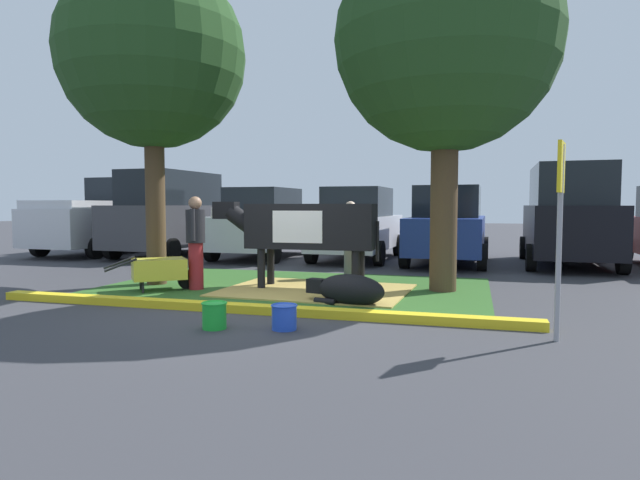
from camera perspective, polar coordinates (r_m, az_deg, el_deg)
The scene contains 20 objects.
ground_plane at distance 8.16m, azimuth -7.22°, elevation -7.12°, with size 80.00×80.00×0.00m, color #38383D.
grass_island at distance 9.98m, azimuth -2.81°, elevation -5.05°, with size 6.95×4.37×0.02m, color #2D5B23.
curb_yellow at distance 7.83m, azimuth -8.38°, elevation -7.15°, with size 8.15×0.24×0.12m, color yellow.
hay_bedding at distance 9.53m, azimuth -0.50°, elevation -5.37°, with size 3.20×2.40×0.04m, color tan.
shade_tree_left at distance 11.09m, azimuth -17.31°, elevation 18.07°, with size 3.48×3.48×6.08m.
shade_tree_right at distance 10.10m, azimuth 13.22°, elevation 19.79°, with size 3.86×3.86×6.31m.
cow_holstein at distance 9.68m, azimuth -1.57°, elevation 1.39°, with size 3.14×0.75×1.59m.
calf_lying at distance 8.25m, azimuth 3.05°, elevation -5.29°, with size 1.33×0.73×0.48m.
person_handler at distance 9.87m, azimuth -13.03°, elevation 0.01°, with size 0.34×0.51×1.68m.
person_visitor_near at distance 11.19m, azimuth 3.24°, elevation 0.30°, with size 0.53×0.34×1.61m.
wheelbarrow at distance 9.97m, azimuth -16.52°, elevation -3.02°, with size 1.42×1.28×0.63m.
parking_sign at distance 6.53m, azimuth 24.08°, elevation 3.74°, with size 0.14×0.44×2.23m.
bucket_green at distance 6.85m, azimuth -11.12°, elevation -7.78°, with size 0.32×0.32×0.33m.
bucket_blue at distance 6.70m, azimuth -3.81°, elevation -8.07°, with size 0.33×0.33×0.31m.
pickup_truck_maroon at distance 18.62m, azimuth -21.37°, elevation 2.18°, with size 2.35×5.46×2.42m.
suv_dark_grey at distance 16.83m, azimuth -15.43°, elevation 2.70°, with size 2.23×4.66×2.52m.
sedan_silver at distance 15.72m, azimuth -5.98°, elevation 1.71°, with size 2.13×4.45×2.02m.
hatchback_white at distance 15.17m, azimuth 4.04°, elevation 1.65°, with size 2.13×4.45×2.02m.
sedan_blue at distance 14.47m, azimuth 13.38°, elevation 1.46°, with size 2.13×4.45×2.02m.
suv_black at distance 14.90m, azimuth 24.82°, elevation 2.37°, with size 2.23×4.66×2.52m.
Camera 1 is at (3.17, -7.36, 1.53)m, focal length 30.24 mm.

